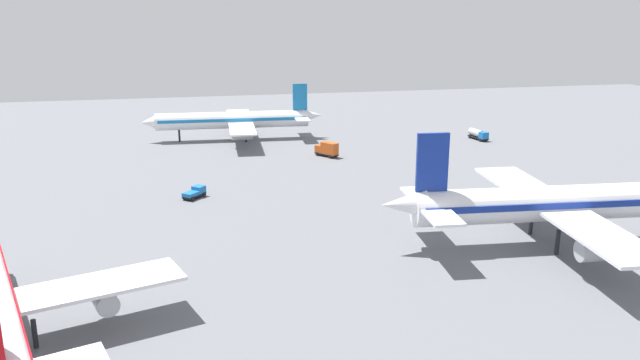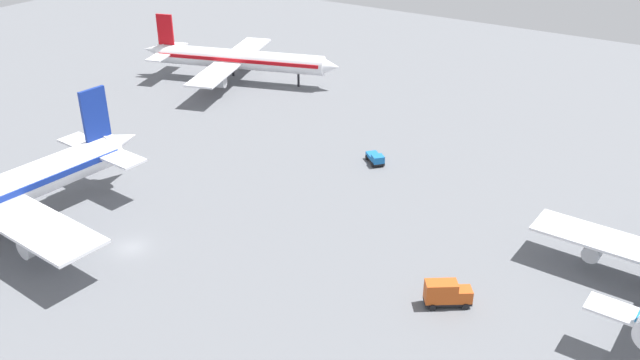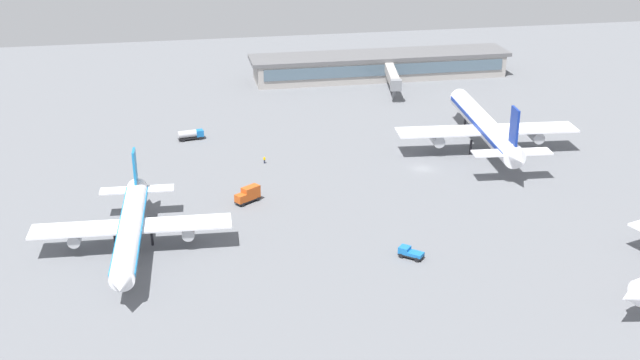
% 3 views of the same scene
% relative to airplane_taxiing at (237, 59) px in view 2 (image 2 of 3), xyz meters
% --- Properties ---
extents(ground, '(288.00, 288.00, 0.00)m').
position_rel_airplane_taxiing_xyz_m(ground, '(31.60, -62.35, -5.19)').
color(ground, slate).
extents(airplane_taxiing, '(45.70, 37.51, 14.29)m').
position_rel_airplane_taxiing_xyz_m(airplane_taxiing, '(0.00, 0.00, 0.00)').
color(airplane_taxiing, white).
rests_on(airplane_taxiing, ground).
extents(catering_truck, '(5.68, 4.76, 3.30)m').
position_rel_airplane_taxiing_xyz_m(catering_truck, '(72.71, -50.84, -3.50)').
color(catering_truck, black).
rests_on(catering_truck, ground).
extents(pushback_tractor, '(4.56, 4.33, 1.90)m').
position_rel_airplane_taxiing_xyz_m(pushback_tractor, '(47.03, -21.07, -4.22)').
color(pushback_tractor, black).
rests_on(pushback_tractor, ground).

